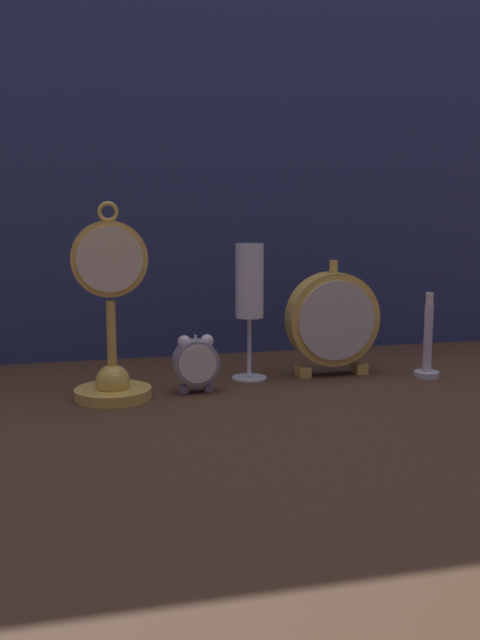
% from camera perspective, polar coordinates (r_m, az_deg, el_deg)
% --- Properties ---
extents(ground_plane, '(4.00, 4.00, 0.00)m').
position_cam_1_polar(ground_plane, '(1.08, 1.04, -6.09)').
color(ground_plane, '#422D1E').
extents(fabric_backdrop_drape, '(1.68, 0.01, 0.78)m').
position_cam_1_polar(fabric_backdrop_drape, '(1.37, -2.59, 13.51)').
color(fabric_backdrop_drape, navy).
rests_on(fabric_backdrop_drape, ground_plane).
extents(pocket_watch_on_stand, '(0.11, 0.11, 0.29)m').
position_cam_1_polar(pocket_watch_on_stand, '(1.06, -10.25, -1.08)').
color(pocket_watch_on_stand, gold).
rests_on(pocket_watch_on_stand, ground_plane).
extents(alarm_clock_twin_bell, '(0.07, 0.03, 0.09)m').
position_cam_1_polar(alarm_clock_twin_bell, '(1.10, -3.54, -3.27)').
color(alarm_clock_twin_bell, gray).
rests_on(alarm_clock_twin_bell, ground_plane).
extents(mantel_clock_silver, '(0.16, 0.04, 0.20)m').
position_cam_1_polar(mantel_clock_silver, '(1.21, 7.43, 0.02)').
color(mantel_clock_silver, gold).
rests_on(mantel_clock_silver, ground_plane).
extents(champagne_flute, '(0.06, 0.06, 0.22)m').
position_cam_1_polar(champagne_flute, '(1.16, 0.76, 2.40)').
color(champagne_flute, silver).
rests_on(champagne_flute, ground_plane).
extents(brass_candlestick, '(0.04, 0.04, 0.14)m').
position_cam_1_polar(brass_candlestick, '(1.23, 14.77, -2.31)').
color(brass_candlestick, silver).
rests_on(brass_candlestick, ground_plane).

